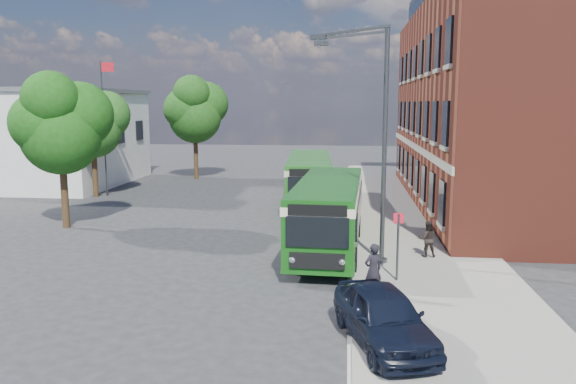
# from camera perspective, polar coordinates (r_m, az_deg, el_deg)

# --- Properties ---
(ground) EXTENTS (120.00, 120.00, 0.00)m
(ground) POSITION_cam_1_polar(r_m,az_deg,el_deg) (24.49, -3.12, -5.79)
(ground) COLOR #28282A
(ground) RESTS_ON ground
(pavement) EXTENTS (6.00, 48.00, 0.15)m
(pavement) POSITION_cam_1_polar(r_m,az_deg,el_deg) (32.13, 11.64, -2.25)
(pavement) COLOR gray
(pavement) RESTS_ON ground
(kerb_line) EXTENTS (0.12, 48.00, 0.01)m
(kerb_line) POSITION_cam_1_polar(r_m,az_deg,el_deg) (31.98, 6.18, -2.29)
(kerb_line) COLOR beige
(kerb_line) RESTS_ON ground
(brick_office) EXTENTS (12.10, 26.00, 14.20)m
(brick_office) POSITION_cam_1_polar(r_m,az_deg,el_deg) (36.81, 22.43, 9.47)
(brick_office) COLOR maroon
(brick_office) RESTS_ON ground
(white_building) EXTENTS (9.40, 13.40, 7.30)m
(white_building) POSITION_cam_1_polar(r_m,az_deg,el_deg) (46.83, -21.82, 5.21)
(white_building) COLOR silver
(white_building) RESTS_ON ground
(flagpole) EXTENTS (0.95, 0.10, 9.00)m
(flagpole) POSITION_cam_1_polar(r_m,az_deg,el_deg) (39.85, -18.17, 6.69)
(flagpole) COLOR #313336
(flagpole) RESTS_ON ground
(street_lamp) EXTENTS (2.96, 2.38, 9.00)m
(street_lamp) POSITION_cam_1_polar(r_m,az_deg,el_deg) (21.44, 8.82, 5.00)
(street_lamp) COLOR #313336
(street_lamp) RESTS_ON ground
(bus_stop_sign) EXTENTS (0.35, 0.08, 2.52)m
(bus_stop_sign) POSITION_cam_1_polar(r_m,az_deg,el_deg) (19.83, 11.10, -5.01)
(bus_stop_sign) COLOR #313336
(bus_stop_sign) RESTS_ON ground
(bus_front) EXTENTS (3.01, 10.34, 3.02)m
(bus_front) POSITION_cam_1_polar(r_m,az_deg,el_deg) (23.91, 4.15, -1.66)
(bus_front) COLOR #124D12
(bus_front) RESTS_ON ground
(bus_rear) EXTENTS (3.17, 10.80, 3.02)m
(bus_rear) POSITION_cam_1_polar(r_m,az_deg,el_deg) (34.35, 2.18, 1.62)
(bus_rear) COLOR #21631E
(bus_rear) RESTS_ON ground
(parked_car) EXTENTS (2.93, 4.63, 1.47)m
(parked_car) POSITION_cam_1_polar(r_m,az_deg,el_deg) (14.85, 9.69, -12.33)
(parked_car) COLOR black
(parked_car) RESTS_ON pavement
(pedestrian_a) EXTENTS (0.76, 0.69, 1.73)m
(pedestrian_a) POSITION_cam_1_polar(r_m,az_deg,el_deg) (18.16, 8.64, -7.86)
(pedestrian_a) COLOR black
(pedestrian_a) RESTS_ON pavement
(pedestrian_b) EXTENTS (0.75, 0.60, 1.47)m
(pedestrian_b) POSITION_cam_1_polar(r_m,az_deg,el_deg) (23.21, 13.97, -4.63)
(pedestrian_b) COLOR black
(pedestrian_b) RESTS_ON pavement
(tree_left) EXTENTS (4.61, 4.38, 7.78)m
(tree_left) POSITION_cam_1_polar(r_m,az_deg,el_deg) (30.00, -22.09, 6.51)
(tree_left) COLOR #372414
(tree_left) RESTS_ON ground
(tree_mid) EXTENTS (4.45, 4.23, 7.51)m
(tree_mid) POSITION_cam_1_polar(r_m,az_deg,el_deg) (39.54, -19.24, 6.85)
(tree_mid) COLOR #372414
(tree_mid) RESTS_ON ground
(tree_right) EXTENTS (5.03, 4.78, 8.50)m
(tree_right) POSITION_cam_1_polar(r_m,az_deg,el_deg) (47.03, -9.40, 8.32)
(tree_right) COLOR #372414
(tree_right) RESTS_ON ground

